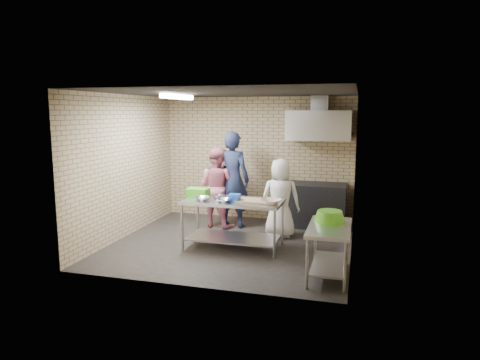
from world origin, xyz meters
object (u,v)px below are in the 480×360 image
object	(u,v)px
blue_tub	(234,198)
green_basin	(330,216)
bottle_red	(322,129)
green_crate	(198,192)
man_navy	(233,180)
side_counter	(329,251)
prep_table	(233,224)
stove	(316,205)
woman_white	(280,198)
woman_pink	(217,187)
bottle_green	(342,129)

from	to	relation	value
blue_tub	green_basin	distance (m)	1.74
bottle_red	green_crate	bearing A→B (deg)	-135.76
green_basin	man_navy	xyz separation A→B (m)	(-2.11, 2.02, 0.16)
green_basin	man_navy	size ratio (longest dim) A/B	0.23
side_counter	bottle_red	xyz separation A→B (m)	(-0.40, 2.99, 1.65)
prep_table	man_navy	world-z (taller)	man_navy
side_counter	man_navy	xyz separation A→B (m)	(-2.13, 2.27, 0.62)
blue_tub	man_navy	size ratio (longest dim) A/B	0.10
stove	woman_white	xyz separation A→B (m)	(-0.59, -0.96, 0.31)
woman_pink	bottle_green	bearing A→B (deg)	-147.88
green_basin	bottle_green	xyz separation A→B (m)	(0.02, 2.74, 1.18)
side_counter	bottle_green	world-z (taller)	bottle_green
side_counter	bottle_green	size ratio (longest dim) A/B	8.00
side_counter	stove	distance (m)	2.79
blue_tub	bottle_green	distance (m)	2.95
green_crate	woman_pink	distance (m)	1.19
side_counter	blue_tub	distance (m)	1.93
blue_tub	woman_pink	distance (m)	1.62
side_counter	woman_white	distance (m)	2.10
bottle_green	man_navy	world-z (taller)	bottle_green
stove	green_crate	distance (m)	2.66
side_counter	bottle_red	bearing A→B (deg)	97.62
bottle_green	man_navy	bearing A→B (deg)	-161.37
stove	prep_table	bearing A→B (deg)	-124.47
stove	man_navy	distance (m)	1.83
green_crate	bottle_green	size ratio (longest dim) A/B	2.54
stove	woman_pink	world-z (taller)	woman_pink
woman_pink	woman_white	size ratio (longest dim) A/B	1.10
prep_table	bottle_green	xyz separation A→B (m)	(1.71, 2.08, 1.59)
prep_table	green_basin	bearing A→B (deg)	-21.24
prep_table	woman_white	xyz separation A→B (m)	(0.67, 0.88, 0.33)
stove	bottle_green	world-z (taller)	bottle_green
prep_table	woman_pink	xyz separation A→B (m)	(-0.74, 1.31, 0.40)
green_basin	man_navy	distance (m)	2.93
green_crate	green_basin	size ratio (longest dim) A/B	0.83
side_counter	bottle_red	world-z (taller)	bottle_red
stove	blue_tub	world-z (taller)	blue_tub
stove	bottle_red	xyz separation A→B (m)	(0.05, 0.24, 1.58)
man_navy	bottle_red	bearing A→B (deg)	-150.30
man_navy	stove	bearing A→B (deg)	-156.96
side_counter	bottle_green	xyz separation A→B (m)	(0.00, 2.99, 1.64)
stove	bottle_red	size ratio (longest dim) A/B	6.67
bottle_red	woman_white	xyz separation A→B (m)	(-0.64, -1.20, -1.27)
green_crate	stove	bearing A→B (deg)	41.23
bottle_red	bottle_green	world-z (taller)	bottle_red
blue_tub	bottle_green	bearing A→B (deg)	52.66
blue_tub	prep_table	bearing A→B (deg)	116.57
side_counter	woman_white	xyz separation A→B (m)	(-1.04, 1.79, 0.38)
side_counter	blue_tub	bearing A→B (deg)	154.08
side_counter	green_crate	distance (m)	2.68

